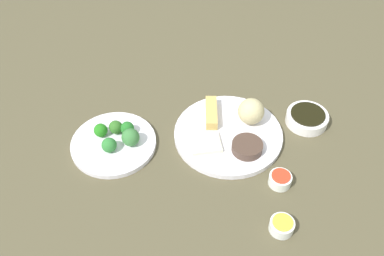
% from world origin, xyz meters
% --- Properties ---
extents(tabletop, '(2.20, 2.20, 0.02)m').
position_xyz_m(tabletop, '(0.00, 0.00, 0.01)').
color(tabletop, '#4D4630').
rests_on(tabletop, ground).
extents(main_plate, '(0.29, 0.29, 0.02)m').
position_xyz_m(main_plate, '(-0.02, 0.03, 0.03)').
color(main_plate, white).
rests_on(main_plate, tabletop).
extents(rice_scoop, '(0.07, 0.07, 0.07)m').
position_xyz_m(rice_scoop, '(-0.10, 0.01, 0.07)').
color(rice_scoop, tan).
rests_on(rice_scoop, main_plate).
extents(spring_roll, '(0.07, 0.11, 0.03)m').
position_xyz_m(spring_roll, '(-0.01, -0.05, 0.05)').
color(spring_roll, tan).
rests_on(spring_roll, main_plate).
extents(crab_rangoon_wonton, '(0.09, 0.09, 0.01)m').
position_xyz_m(crab_rangoon_wonton, '(0.05, 0.04, 0.04)').
color(crab_rangoon_wonton, beige).
rests_on(crab_rangoon_wonton, main_plate).
extents(stir_fry_heap, '(0.08, 0.08, 0.02)m').
position_xyz_m(stir_fry_heap, '(-0.04, 0.10, 0.05)').
color(stir_fry_heap, '#453228').
rests_on(stir_fry_heap, main_plate).
extents(broccoli_plate, '(0.23, 0.23, 0.01)m').
position_xyz_m(broccoli_plate, '(0.27, -0.07, 0.03)').
color(broccoli_plate, white).
rests_on(broccoli_plate, tabletop).
extents(broccoli_floret_0, '(0.04, 0.04, 0.04)m').
position_xyz_m(broccoli_floret_0, '(0.29, -0.04, 0.05)').
color(broccoli_floret_0, '#2C7430').
rests_on(broccoli_floret_0, broccoli_plate).
extents(broccoli_floret_1, '(0.04, 0.04, 0.04)m').
position_xyz_m(broccoli_floret_1, '(0.25, -0.10, 0.05)').
color(broccoli_floret_1, '#2F6522').
rests_on(broccoli_floret_1, broccoli_plate).
extents(broccoli_floret_2, '(0.04, 0.04, 0.04)m').
position_xyz_m(broccoli_floret_2, '(0.29, -0.10, 0.05)').
color(broccoli_floret_2, '#22731A').
rests_on(broccoli_floret_2, broccoli_plate).
extents(broccoli_floret_3, '(0.05, 0.05, 0.05)m').
position_xyz_m(broccoli_floret_3, '(0.23, -0.04, 0.06)').
color(broccoli_floret_3, '#377237').
rests_on(broccoli_floret_3, broccoli_plate).
extents(broccoli_floret_4, '(0.04, 0.04, 0.04)m').
position_xyz_m(broccoli_floret_4, '(0.23, -0.08, 0.05)').
color(broccoli_floret_4, '#226B24').
rests_on(broccoli_floret_4, broccoli_plate).
extents(soy_sauce_bowl, '(0.12, 0.12, 0.03)m').
position_xyz_m(soy_sauce_bowl, '(-0.25, 0.07, 0.04)').
color(soy_sauce_bowl, white).
rests_on(soy_sauce_bowl, tabletop).
extents(soy_sauce_bowl_liquid, '(0.09, 0.09, 0.00)m').
position_xyz_m(soy_sauce_bowl_liquid, '(-0.25, 0.07, 0.05)').
color(soy_sauce_bowl_liquid, black).
rests_on(soy_sauce_bowl_liquid, soy_sauce_bowl).
extents(sauce_ramekin_sweet_and_sour, '(0.06, 0.06, 0.03)m').
position_xyz_m(sauce_ramekin_sweet_and_sour, '(-0.07, 0.22, 0.03)').
color(sauce_ramekin_sweet_and_sour, white).
rests_on(sauce_ramekin_sweet_and_sour, tabletop).
extents(sauce_ramekin_sweet_and_sour_liquid, '(0.05, 0.05, 0.00)m').
position_xyz_m(sauce_ramekin_sweet_and_sour_liquid, '(-0.07, 0.22, 0.05)').
color(sauce_ramekin_sweet_and_sour_liquid, red).
rests_on(sauce_ramekin_sweet_and_sour_liquid, sauce_ramekin_sweet_and_sour).
extents(sauce_ramekin_hot_mustard, '(0.06, 0.06, 0.03)m').
position_xyz_m(sauce_ramekin_hot_mustard, '(0.00, 0.33, 0.03)').
color(sauce_ramekin_hot_mustard, white).
rests_on(sauce_ramekin_hot_mustard, tabletop).
extents(sauce_ramekin_hot_mustard_liquid, '(0.05, 0.05, 0.00)m').
position_xyz_m(sauce_ramekin_hot_mustard_liquid, '(0.00, 0.33, 0.05)').
color(sauce_ramekin_hot_mustard_liquid, yellow).
rests_on(sauce_ramekin_hot_mustard_liquid, sauce_ramekin_hot_mustard).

